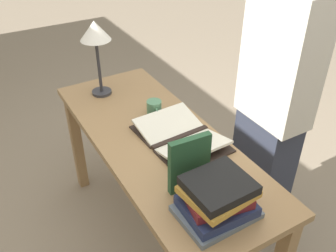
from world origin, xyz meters
name	(u,v)px	position (x,y,z in m)	size (l,w,h in m)	color
ground_plane	(160,238)	(0.00, 0.00, 0.00)	(12.00, 12.00, 0.00)	gray
reading_desk	(158,156)	(0.00, 0.00, 0.63)	(1.45, 0.56, 0.74)	#937047
open_book	(180,136)	(-0.06, -0.09, 0.76)	(0.46, 0.34, 0.06)	black
book_stack_tall	(217,199)	(-0.53, 0.04, 0.82)	(0.23, 0.29, 0.17)	slate
book_standing_upright	(189,164)	(-0.36, 0.05, 0.87)	(0.04, 0.18, 0.24)	#234C2D
reading_lamp	(95,36)	(0.54, 0.07, 1.09)	(0.16, 0.16, 0.43)	#2D2D33
coffee_mug	(154,108)	(0.19, -0.09, 0.78)	(0.11, 0.08, 0.08)	#4C7F5B
person_reader	(272,113)	(-0.17, -0.57, 0.80)	(0.36, 0.22, 1.61)	#2D3342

